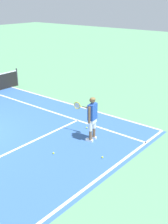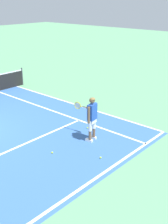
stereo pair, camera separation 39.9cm
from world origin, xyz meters
The scene contains 7 objects.
line_baseline centered at (0.00, -5.95, 0.00)m, with size 10.98×0.10×0.01m, color white.
line_singles_right centered at (4.12, -1.06, 0.00)m, with size 0.10×9.77×0.01m, color white.
line_doubles_right centered at (5.49, -1.06, 0.00)m, with size 0.10×9.77×0.01m, color white.
tennis_player centered at (3.01, -4.21, 0.99)m, with size 0.60×1.18×1.71m.
tennis_ball_near_feet centered at (1.32, -3.85, 0.03)m, with size 0.07×0.07×0.07m, color #CCE02D.
tennis_ball_by_baseline centered at (3.70, -3.42, 0.03)m, with size 0.07×0.07×0.07m, color #CCE02D.
tennis_ball_mid_court centered at (2.17, -5.33, 0.03)m, with size 0.07×0.07×0.07m, color #CCE02D.
Camera 1 is at (-4.87, -10.28, 5.07)m, focal length 46.72 mm.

